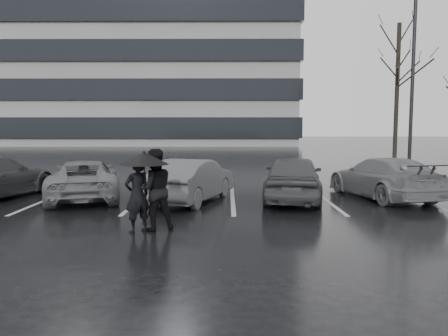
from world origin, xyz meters
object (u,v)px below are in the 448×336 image
Objects in this scene: pedestrian_right at (154,190)px; lamp_post at (412,83)px; car_west_a at (192,180)px; tree_north at (397,93)px; car_main at (293,178)px; pedestrian_left at (137,195)px; car_east at (383,178)px; car_west_b at (85,180)px.

lamp_post is at bearing -158.09° from pedestrian_right.
tree_north reaches higher than car_west_a.
car_main is 2.59× the size of pedestrian_left.
tree_north reaches higher than car_main.
car_east is (2.82, 0.50, -0.06)m from car_main.
lamp_post reaches higher than pedestrian_right.
car_main is at bearing -175.40° from pedestrian_left.
lamp_post is 8.52m from tree_north.
car_west_b is 4.81m from pedestrian_left.
car_main is 2.98m from car_west_a.
car_west_b is at bearing -153.13° from lamp_post.
car_west_b is 4.82m from pedestrian_right.
lamp_post is at bearing -106.85° from tree_north.
pedestrian_left is at bearing -133.73° from lamp_post.
car_west_a is 0.90× the size of car_west_b.
tree_north is at bearing 73.15° from lamp_post.
car_west_a is 0.88× the size of car_east.
pedestrian_left is (2.45, -4.13, 0.19)m from car_west_b.
car_main reaches higher than car_west_a.
tree_north reaches higher than pedestrian_right.
lamp_post reaches higher than tree_north.
car_main is 17.42m from tree_north.
pedestrian_left reaches higher than car_main.
car_main is at bearing -133.05° from lamp_post.
lamp_post is (9.97, 10.42, 3.28)m from pedestrian_left.
car_west_a is at bearing -143.39° from pedestrian_left.
tree_north is (8.61, 14.72, 3.56)m from car_main.
pedestrian_right is 0.20× the size of lamp_post.
car_west_a is at bearing -143.73° from lamp_post.
car_main is at bearing 161.92° from car_west_b.
pedestrian_right reaches higher than car_west_a.
pedestrian_right is (0.32, 0.20, 0.09)m from pedestrian_left.
lamp_post is 1.04× the size of tree_north.
car_west_b is at bearing 7.21° from car_main.
car_main is 0.95× the size of car_west_b.
tree_north is (12.44, 18.57, 3.47)m from pedestrian_left.
car_west_a is 0.43× the size of lamp_post.
pedestrian_right is at bearing 171.07° from pedestrian_left.
pedestrian_left is at bearing 6.88° from pedestrian_right.
car_main is 9.60m from lamp_post.
tree_north is (2.47, 8.16, 0.19)m from lamp_post.
tree_north reaches higher than pedestrian_left.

